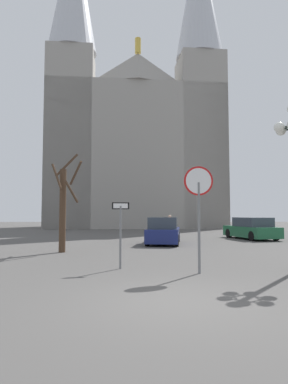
{
  "coord_description": "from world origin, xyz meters",
  "views": [
    {
      "loc": [
        -0.79,
        -6.61,
        1.76
      ],
      "look_at": [
        -0.32,
        17.27,
        3.32
      ],
      "focal_mm": 30.49,
      "sensor_mm": 36.0,
      "label": 1
    }
  ],
  "objects_px": {
    "stop_sign": "(199,197)",
    "pedestrian_walking": "(170,225)",
    "one_way_arrow_sign": "(120,228)",
    "parked_car_near_navy": "(164,231)",
    "bare_tree": "(63,205)",
    "parked_car_far_green": "(251,229)",
    "cathedral": "(136,124)"
  },
  "relations": [
    {
      "from": "cathedral",
      "to": "pedestrian_walking",
      "type": "bearing_deg",
      "value": -82.53
    },
    {
      "from": "parked_car_near_navy",
      "to": "bare_tree",
      "type": "bearing_deg",
      "value": -141.17
    },
    {
      "from": "one_way_arrow_sign",
      "to": "bare_tree",
      "type": "bearing_deg",
      "value": 122.57
    },
    {
      "from": "parked_car_near_navy",
      "to": "parked_car_far_green",
      "type": "distance_m",
      "value": 7.12
    },
    {
      "from": "cathedral",
      "to": "bare_tree",
      "type": "distance_m",
      "value": 27.65
    },
    {
      "from": "one_way_arrow_sign",
      "to": "parked_car_near_navy",
      "type": "relative_size",
      "value": 0.49
    },
    {
      "from": "stop_sign",
      "to": "pedestrian_walking",
      "type": "height_order",
      "value": "stop_sign"
    },
    {
      "from": "bare_tree",
      "to": "pedestrian_walking",
      "type": "height_order",
      "value": "bare_tree"
    },
    {
      "from": "one_way_arrow_sign",
      "to": "parked_car_near_navy",
      "type": "height_order",
      "value": "one_way_arrow_sign"
    },
    {
      "from": "parked_car_far_green",
      "to": "one_way_arrow_sign",
      "type": "bearing_deg",
      "value": -125.42
    },
    {
      "from": "bare_tree",
      "to": "pedestrian_walking",
      "type": "xyz_separation_m",
      "value": [
        5.56,
        7.05,
        -1.14
      ]
    },
    {
      "from": "stop_sign",
      "to": "one_way_arrow_sign",
      "type": "distance_m",
      "value": 2.69
    },
    {
      "from": "cathedral",
      "to": "stop_sign",
      "type": "xyz_separation_m",
      "value": [
        2.03,
        -30.53,
        -10.73
      ]
    },
    {
      "from": "one_way_arrow_sign",
      "to": "parked_car_far_green",
      "type": "xyz_separation_m",
      "value": [
        8.34,
        11.72,
        -0.62
      ]
    },
    {
      "from": "cathedral",
      "to": "parked_car_near_navy",
      "type": "distance_m",
      "value": 24.64
    },
    {
      "from": "stop_sign",
      "to": "bare_tree",
      "type": "xyz_separation_m",
      "value": [
        -5.2,
        5.3,
        -0.12
      ]
    },
    {
      "from": "parked_car_near_navy",
      "to": "stop_sign",
      "type": "bearing_deg",
      "value": -88.05
    },
    {
      "from": "stop_sign",
      "to": "parked_car_near_navy",
      "type": "bearing_deg",
      "value": 91.95
    },
    {
      "from": "stop_sign",
      "to": "bare_tree",
      "type": "relative_size",
      "value": 0.69
    },
    {
      "from": "stop_sign",
      "to": "pedestrian_walking",
      "type": "xyz_separation_m",
      "value": [
        0.36,
        12.35,
        -1.27
      ]
    },
    {
      "from": "parked_car_near_navy",
      "to": "pedestrian_walking",
      "type": "bearing_deg",
      "value": 77.82
    },
    {
      "from": "one_way_arrow_sign",
      "to": "cathedral",
      "type": "bearing_deg",
      "value": 89.35
    },
    {
      "from": "one_way_arrow_sign",
      "to": "parked_car_near_navy",
      "type": "bearing_deg",
      "value": 76.26
    },
    {
      "from": "one_way_arrow_sign",
      "to": "bare_tree",
      "type": "height_order",
      "value": "bare_tree"
    },
    {
      "from": "cathedral",
      "to": "parked_car_far_green",
      "type": "distance_m",
      "value": 23.18
    },
    {
      "from": "stop_sign",
      "to": "pedestrian_walking",
      "type": "distance_m",
      "value": 12.42
    },
    {
      "from": "parked_car_near_navy",
      "to": "one_way_arrow_sign",
      "type": "bearing_deg",
      "value": -103.74
    },
    {
      "from": "one_way_arrow_sign",
      "to": "pedestrian_walking",
      "type": "bearing_deg",
      "value": 76.68
    },
    {
      "from": "one_way_arrow_sign",
      "to": "pedestrian_walking",
      "type": "distance_m",
      "value": 11.81
    },
    {
      "from": "one_way_arrow_sign",
      "to": "parked_car_far_green",
      "type": "distance_m",
      "value": 14.4
    },
    {
      "from": "one_way_arrow_sign",
      "to": "parked_car_far_green",
      "type": "height_order",
      "value": "one_way_arrow_sign"
    },
    {
      "from": "bare_tree",
      "to": "parked_car_far_green",
      "type": "height_order",
      "value": "bare_tree"
    }
  ]
}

